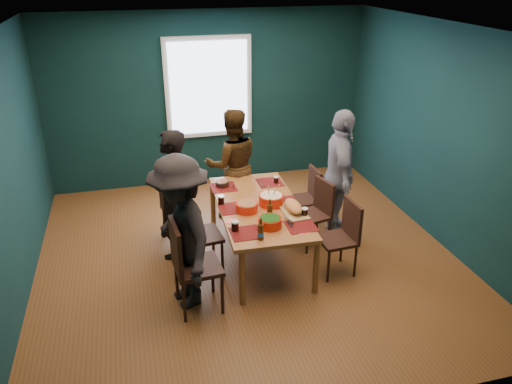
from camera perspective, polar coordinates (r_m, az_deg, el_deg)
room at (r=5.87m, az=-1.73°, el=5.40°), size 5.01×5.01×2.71m
dining_table at (r=5.92m, az=0.35°, el=-2.11°), size 1.01×1.90×0.71m
chair_left_far at (r=6.45m, az=-9.47°, el=-1.45°), size 0.47×0.47×0.86m
chair_left_mid at (r=5.71m, az=-7.18°, el=-4.32°), size 0.48×0.48×0.96m
chair_left_near at (r=5.12m, az=-7.79°, el=-7.75°), size 0.49×0.49×1.02m
chair_right_far at (r=6.73m, az=5.97°, el=-0.20°), size 0.40×0.40×0.84m
chair_right_mid at (r=6.33m, az=7.02°, el=-1.83°), size 0.47×0.47×0.86m
chair_right_near at (r=5.81m, az=9.98°, el=-4.53°), size 0.42×0.42×0.88m
person_far_left at (r=6.00m, az=-9.56°, el=-0.35°), size 0.58×0.69×1.61m
person_back at (r=6.86m, az=-2.72°, el=3.13°), size 0.77×0.61×1.57m
person_right at (r=6.45m, az=9.53°, el=1.93°), size 0.63×1.07×1.70m
person_near_left at (r=5.11m, az=-8.54°, el=-4.69°), size 0.84×1.19×1.67m
bowl_salad at (r=5.73m, az=-1.05°, el=-1.68°), size 0.26×0.26×0.11m
bowl_dumpling at (r=5.88m, az=1.75°, el=-0.83°), size 0.30×0.30×0.28m
bowl_herbs at (r=5.40m, az=1.60°, el=-3.43°), size 0.26×0.26×0.11m
cutting_board at (r=5.72m, az=4.28°, el=-1.78°), size 0.30×0.59×0.13m
small_bowl at (r=6.38m, az=-3.86°, el=0.99°), size 0.17×0.17×0.07m
beer_bottle_a at (r=5.15m, az=0.54°, el=-4.57°), size 0.07×0.07×0.25m
beer_bottle_b at (r=5.55m, az=1.58°, el=-2.21°), size 0.06×0.06×0.24m
cola_glass_a at (r=5.32m, az=-2.41°, el=-3.86°), size 0.08×0.08×0.12m
cola_glass_b at (r=5.64m, az=5.59°, el=-2.27°), size 0.07×0.07×0.10m
cola_glass_c at (r=6.46m, az=2.31°, el=1.44°), size 0.07×0.07×0.09m
cola_glass_d at (r=5.91m, az=-4.01°, el=-0.87°), size 0.08×0.08×0.11m
napkin_a at (r=5.99m, az=3.37°, el=-1.08°), size 0.16×0.16×0.00m
napkin_b at (r=5.54m, az=-2.80°, el=-3.36°), size 0.16×0.16×0.00m
napkin_c at (r=5.36m, az=5.34°, el=-4.46°), size 0.14×0.14×0.00m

